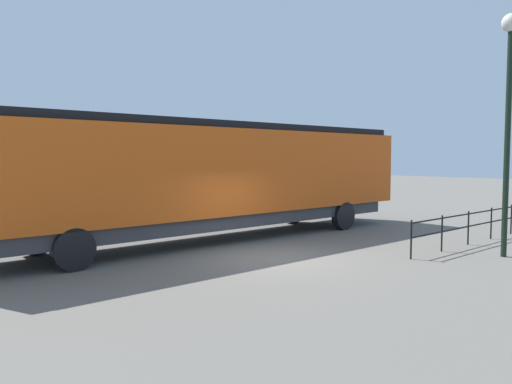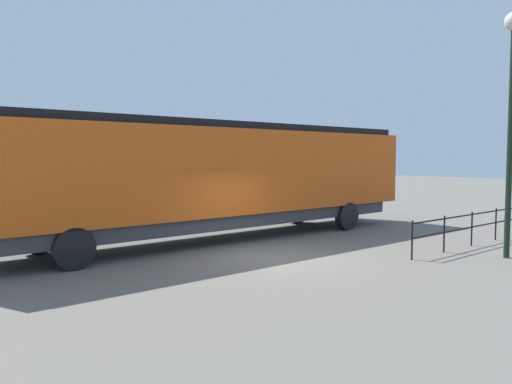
% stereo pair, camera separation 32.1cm
% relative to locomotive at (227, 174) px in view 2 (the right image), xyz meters
% --- Properties ---
extents(ground_plane, '(120.00, 120.00, 0.00)m').
position_rel_locomotive_xyz_m(ground_plane, '(3.60, -1.07, -2.27)').
color(ground_plane, '#666059').
extents(locomotive, '(3.04, 16.95, 4.03)m').
position_rel_locomotive_xyz_m(locomotive, '(0.00, 0.00, 0.00)').
color(locomotive, '#D15114').
rests_on(locomotive, ground_plane).
extents(lamp_post, '(0.52, 0.52, 6.89)m').
position_rel_locomotive_xyz_m(lamp_post, '(7.88, 4.01, 2.54)').
color(lamp_post, black).
rests_on(lamp_post, ground_plane).
extents(platform_fence, '(0.05, 10.49, 1.11)m').
position_rel_locomotive_xyz_m(platform_fence, '(6.28, 6.91, -1.55)').
color(platform_fence, black).
rests_on(platform_fence, ground_plane).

